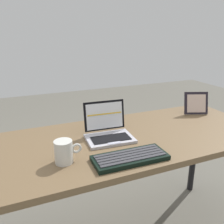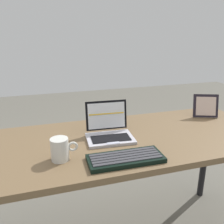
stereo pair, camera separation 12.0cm
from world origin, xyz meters
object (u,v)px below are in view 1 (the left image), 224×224
object	(u,v)px
external_keyboard	(130,157)
coffee_mug	(64,152)
photo_frame	(196,103)
laptop_front	(108,132)

from	to	relation	value
external_keyboard	coffee_mug	world-z (taller)	coffee_mug
external_keyboard	photo_frame	world-z (taller)	photo_frame
photo_frame	laptop_front	bearing A→B (deg)	-169.44
laptop_front	coffee_mug	xyz separation A→B (m)	(-0.27, -0.15, 0.01)
laptop_front	photo_frame	world-z (taller)	laptop_front
external_keyboard	coffee_mug	bearing A→B (deg)	160.90
coffee_mug	photo_frame	bearing A→B (deg)	16.42
laptop_front	coffee_mug	bearing A→B (deg)	-150.14
photo_frame	coffee_mug	distance (m)	1.00
laptop_front	coffee_mug	distance (m)	0.31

